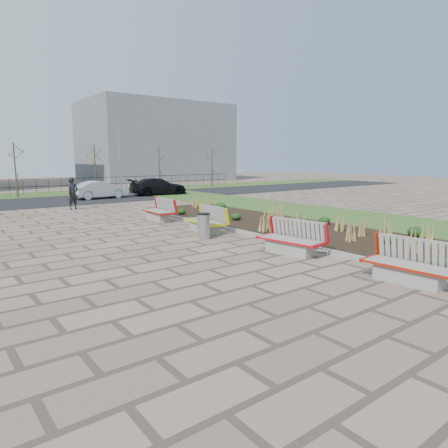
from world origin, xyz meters
TOP-DOWN VIEW (x-y plane):
  - ground at (0.00, 0.00)m, footprint 120.00×120.00m
  - planting_bed at (6.25, 5.00)m, footprint 4.50×18.00m
  - planting_curb at (3.92, 5.00)m, footprint 0.16×18.00m
  - grass_verge_near at (11.00, 5.00)m, footprint 5.00×38.00m
  - grass_verge_far at (0.00, 28.00)m, footprint 80.00×5.00m
  - road at (0.00, 22.00)m, footprint 80.00×7.00m
  - bench_a at (3.00, -2.11)m, footprint 1.04×2.16m
  - bench_b at (3.00, 1.64)m, footprint 1.18×2.20m
  - bench_c at (3.00, 6.22)m, footprint 1.09×2.17m
  - bench_d at (3.00, 10.09)m, footprint 1.00×2.14m
  - litter_bin at (2.22, 5.15)m, footprint 0.46×0.46m
  - pedestrian at (1.11, 16.66)m, footprint 0.80×0.67m
  - car_silver at (4.63, 21.87)m, footprint 3.96×1.62m
  - car_black at (9.40, 21.91)m, footprint 4.79×2.44m
  - tree_c at (0.00, 26.50)m, footprint 1.40×1.40m
  - tree_d at (6.00, 26.50)m, footprint 1.40×1.40m
  - tree_e at (12.00, 26.50)m, footprint 1.40×1.40m
  - tree_f at (18.00, 26.50)m, footprint 1.40×1.40m
  - lamp_east at (8.00, 26.00)m, footprint 0.24×0.60m
  - railing_fence at (0.00, 29.50)m, footprint 44.00×0.10m
  - building_grey at (20.00, 42.00)m, footprint 18.00×12.00m

SIDE VIEW (x-z plane):
  - ground at x=0.00m, z-range 0.00..0.00m
  - road at x=0.00m, z-range 0.00..0.02m
  - grass_verge_near at x=11.00m, z-range 0.00..0.04m
  - grass_verge_far at x=0.00m, z-range 0.00..0.04m
  - planting_bed at x=6.25m, z-range 0.00..0.10m
  - planting_curb at x=3.92m, z-range 0.00..0.15m
  - litter_bin at x=2.22m, z-range 0.00..0.92m
  - bench_a at x=3.00m, z-range 0.00..1.00m
  - bench_b at x=3.00m, z-range 0.00..1.00m
  - bench_c at x=3.00m, z-range 0.00..1.00m
  - bench_d at x=3.00m, z-range 0.00..1.00m
  - railing_fence at x=0.00m, z-range 0.04..1.24m
  - car_silver at x=4.63m, z-range 0.02..1.30m
  - car_black at x=9.40m, z-range 0.02..1.35m
  - pedestrian at x=1.11m, z-range 0.00..1.85m
  - tree_c at x=0.00m, z-range 0.04..4.04m
  - tree_d at x=6.00m, z-range 0.04..4.04m
  - tree_e at x=12.00m, z-range 0.04..4.04m
  - tree_f at x=18.00m, z-range 0.04..4.04m
  - lamp_east at x=8.00m, z-range 0.04..6.04m
  - building_grey at x=20.00m, z-range 0.00..10.00m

